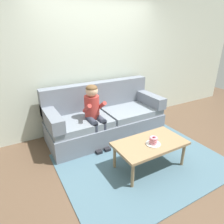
% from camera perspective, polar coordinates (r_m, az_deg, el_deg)
% --- Properties ---
extents(ground, '(10.00, 10.00, 0.00)m').
position_cam_1_polar(ground, '(3.43, 6.28, -12.11)').
color(ground, brown).
extents(wall_back, '(8.00, 0.10, 2.80)m').
position_cam_1_polar(wall_back, '(4.06, -4.74, 14.91)').
color(wall_back, beige).
rests_on(wall_back, ground).
extents(area_rug, '(2.50, 1.86, 0.01)m').
position_cam_1_polar(area_rug, '(3.27, 8.89, -14.14)').
color(area_rug, '#476675').
rests_on(area_rug, ground).
extents(couch, '(2.20, 0.90, 1.00)m').
position_cam_1_polar(couch, '(3.84, -2.16, -1.83)').
color(couch, slate).
rests_on(couch, ground).
extents(coffee_table, '(1.05, 0.59, 0.43)m').
position_cam_1_polar(coffee_table, '(2.99, 10.91, -9.28)').
color(coffee_table, '#937551').
rests_on(coffee_table, ground).
extents(person_child, '(0.34, 0.58, 1.10)m').
position_cam_1_polar(person_child, '(3.41, -5.25, 0.60)').
color(person_child, '#AD3833').
rests_on(person_child, ground).
extents(plate, '(0.21, 0.21, 0.01)m').
position_cam_1_polar(plate, '(2.93, 11.76, -8.99)').
color(plate, white).
rests_on(plate, coffee_table).
extents(donut, '(0.17, 0.17, 0.04)m').
position_cam_1_polar(donut, '(2.91, 11.80, -8.58)').
color(donut, pink).
rests_on(donut, plate).
extents(donut_second, '(0.16, 0.16, 0.04)m').
position_cam_1_polar(donut_second, '(2.90, 11.86, -7.97)').
color(donut_second, pink).
rests_on(donut_second, donut).
extents(donut_third, '(0.17, 0.17, 0.04)m').
position_cam_1_polar(donut_third, '(2.88, 11.91, -7.35)').
color(donut_third, pink).
rests_on(donut_third, donut_second).
extents(toy_controller, '(0.23, 0.09, 0.05)m').
position_cam_1_polar(toy_controller, '(3.71, 13.61, -9.28)').
color(toy_controller, blue).
rests_on(toy_controller, ground).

